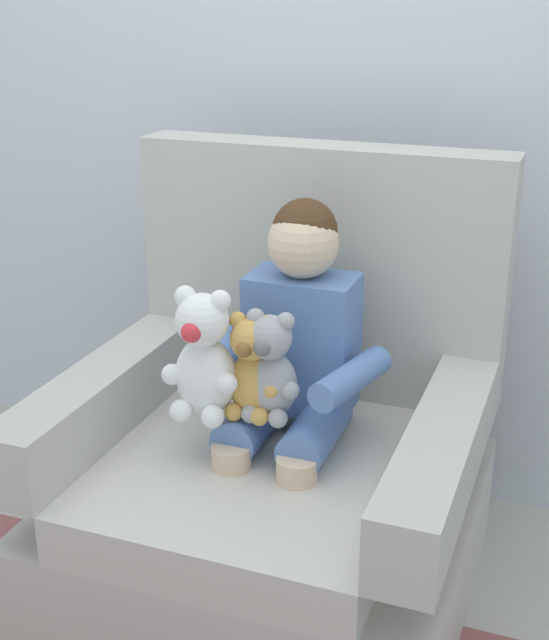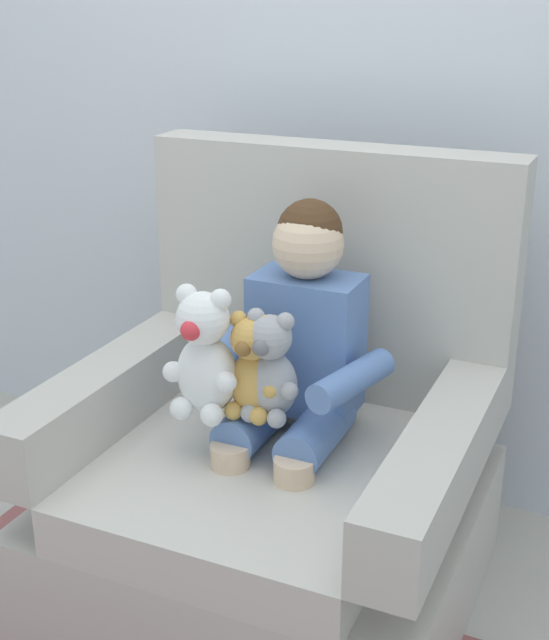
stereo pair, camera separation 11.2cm
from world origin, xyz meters
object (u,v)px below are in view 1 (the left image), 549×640
(armchair, at_px, (278,475))
(plush_white, at_px, (204,358))
(plush_grey, at_px, (270,369))
(plush_honey, at_px, (252,369))
(seated_child, at_px, (293,357))

(armchair, relative_size, plush_white, 3.57)
(plush_white, bearing_deg, plush_grey, 21.38)
(plush_honey, distance_m, plush_white, 0.11)
(plush_grey, bearing_deg, plush_white, -140.96)
(armchair, distance_m, plush_honey, 0.36)
(seated_child, height_order, plush_grey, seated_child)
(seated_child, bearing_deg, plush_white, -133.96)
(plush_honey, bearing_deg, seated_child, 56.57)
(armchair, distance_m, seated_child, 0.32)
(armchair, height_order, plush_grey, armchair)
(plush_honey, bearing_deg, plush_grey, -3.14)
(plush_white, bearing_deg, seated_child, 52.10)
(plush_grey, distance_m, plush_white, 0.15)
(seated_child, relative_size, plush_honey, 3.28)
(seated_child, xyz_separation_m, plush_grey, (-0.01, -0.13, 0.02))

